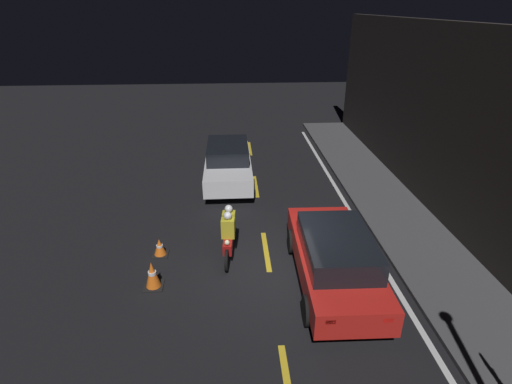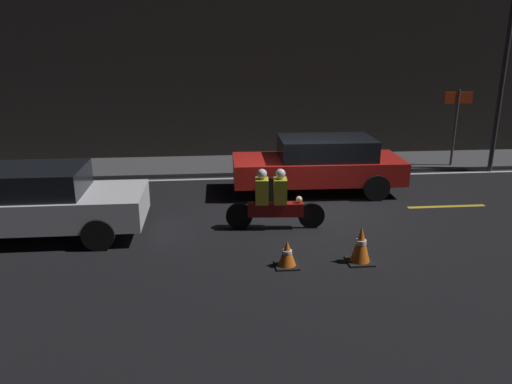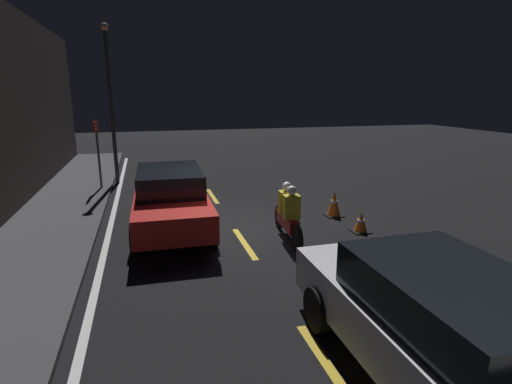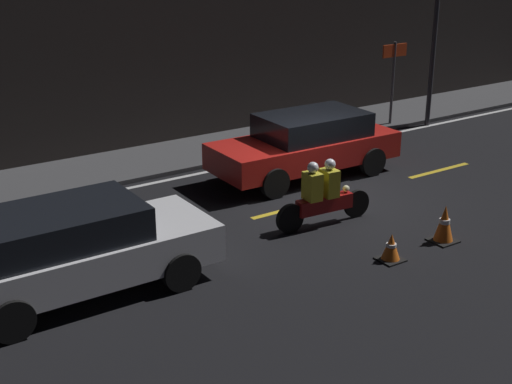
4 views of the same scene
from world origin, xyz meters
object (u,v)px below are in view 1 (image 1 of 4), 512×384
Objects in this scene: sedan_white at (228,162)px; traffic_cone_near at (160,247)px; motorcycle at (229,232)px; traffic_cone_mid at (152,275)px; taxi_red at (335,257)px.

sedan_white is 5.44m from traffic_cone_near.
traffic_cone_mid is (1.43, -1.89, -0.28)m from motorcycle.
sedan_white is 7.11m from taxi_red.
sedan_white is 2.01× the size of motorcycle.
sedan_white is at bearing -175.73° from motorcycle.
sedan_white is at bearing 163.67° from traffic_cone_mid.
motorcycle is 2.39m from traffic_cone_mid.
motorcycle is 4.30× the size of traffic_cone_near.
taxi_red is at bearing 70.74° from traffic_cone_near.
traffic_cone_near is (-1.58, -4.51, -0.56)m from taxi_red.
motorcycle is at bearing 90.80° from traffic_cone_near.
traffic_cone_mid is at bearing -48.60° from motorcycle.
motorcycle is (5.03, -0.00, -0.16)m from sedan_white.
traffic_cone_mid is (-0.18, -4.47, -0.45)m from taxi_red.
taxi_red is at bearing 62.44° from motorcycle.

